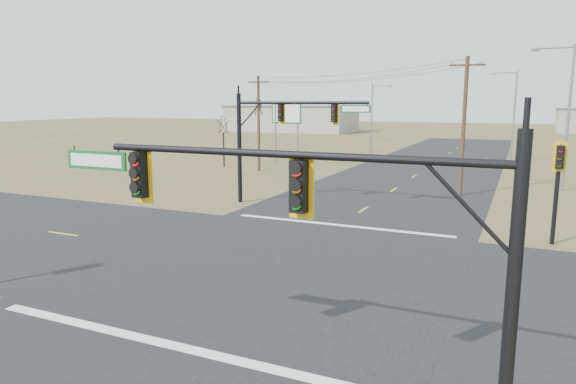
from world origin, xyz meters
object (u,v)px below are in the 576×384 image
Objects in this scene: pedestal_signal_ne at (559,171)px; streetlight_c at (373,117)px; utility_pole_far at (259,122)px; streetlight_b at (512,111)px; bare_tree_b at (258,106)px; mast_arm_near at (295,206)px; highway_sign at (286,122)px; mast_arm_far at (281,125)px; streetlight_a at (565,110)px; bare_tree_a at (223,125)px; utility_pole_near at (464,125)px.

pedestal_signal_ne is 0.55× the size of streetlight_c.
streetlight_c is at bearing 64.99° from utility_pole_far.
streetlight_b reaches higher than bare_tree_b.
highway_sign reaches higher than mast_arm_near.
highway_sign is at bearing 131.09° from mast_arm_far.
streetlight_a reaches higher than highway_sign.
mast_arm_near is 50.82m from streetlight_c.
streetlight_c is at bearing 120.64° from streetlight_a.
streetlight_a reaches higher than utility_pole_far.
streetlight_b is 32.15m from bare_tree_a.
bare_tree_a reaches higher than pedestal_signal_ne.
highway_sign is (-18.68, 40.08, 0.10)m from mast_arm_near.
streetlight_b is at bearing 93.10° from mast_arm_near.
streetlight_c is at bearing 57.62° from highway_sign.
highway_sign is at bearing 87.34° from utility_pole_far.
utility_pole_near is (-5.36, 11.47, 1.55)m from pedestal_signal_ne.
streetlight_c is 1.59× the size of bare_tree_a.
streetlight_c reaches higher than mast_arm_near.
pedestal_signal_ne is 0.53× the size of utility_pole_far.
streetlight_c is (-14.66, -4.46, -0.75)m from streetlight_b.
utility_pole_far is (-24.57, 17.55, 1.25)m from pedestal_signal_ne.
streetlight_a is 20.57m from streetlight_b.
streetlight_b is 1.15× the size of streetlight_c.
streetlight_a is at bearing 82.20° from pedestal_signal_ne.
highway_sign is 0.61× the size of streetlight_a.
bare_tree_b is at bearing 105.73° from bare_tree_a.
utility_pole_far is 0.85× the size of streetlight_a.
bare_tree_b is at bearing 129.84° from pedestal_signal_ne.
streetlight_b is at bearing 9.28° from streetlight_c.
streetlight_c reaches higher than highway_sign.
streetlight_b reaches higher than streetlight_c.
streetlight_c is at bearing 109.57° from mast_arm_near.
highway_sign is 11.53m from streetlight_c.
mast_arm_near is 1.03× the size of streetlight_b.
mast_arm_near is 39.21m from utility_pole_far.
mast_arm_near is at bearing -90.53° from utility_pole_near.
utility_pole_near reaches higher than mast_arm_far.
utility_pole_far is 5.76m from highway_sign.
mast_arm_far is 0.92× the size of utility_pole_near.
bare_tree_b is at bearing 137.26° from mast_arm_far.
bare_tree_b reaches higher than mast_arm_far.
streetlight_a reaches higher than bare_tree_a.
mast_arm_near is 1.60× the size of highway_sign.
pedestal_signal_ne is 33.69m from highway_sign.
utility_pole_far is 0.90× the size of streetlight_b.
utility_pole_near reaches higher than bare_tree_a.
highway_sign is (0.27, 5.75, -0.15)m from utility_pole_far.
pedestal_signal_ne is at bearing -40.22° from highway_sign.
streetlight_a is 1.06× the size of streetlight_b.
streetlight_c is at bearing -8.96° from bare_tree_b.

